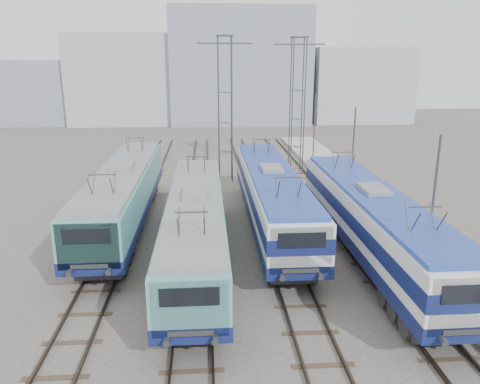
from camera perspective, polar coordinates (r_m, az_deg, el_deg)
name	(u,v)px	position (r m, az deg, el deg)	size (l,w,h in m)	color
ground	(248,309)	(20.36, 0.97, -14.05)	(160.00, 160.00, 0.00)	#514C47
platform	(405,232)	(29.89, 19.48, -4.64)	(4.00, 70.00, 0.30)	#9E9E99
locomotive_far_left	(123,192)	(29.49, -14.02, -0.04)	(2.94, 18.60, 3.50)	#101A4E
locomotive_center_left	(195,224)	(23.59, -5.47, -3.88)	(2.81, 17.75, 3.34)	#101A4E
locomotive_center_right	(272,194)	(28.25, 3.88, -0.20)	(2.92, 18.49, 3.48)	#101A4E
locomotive_far_right	(373,219)	(24.73, 15.88, -3.16)	(2.92, 18.45, 3.47)	#101A4E
catenary_tower_west	(225,103)	(39.76, -1.83, 10.79)	(4.50, 1.20, 12.00)	#3F4247
catenary_tower_east	(297,101)	(42.50, 7.01, 11.01)	(4.50, 1.20, 12.00)	#3F4247
mast_front	(432,211)	(23.06, 22.37, -2.14)	(0.12, 0.12, 7.00)	#3F4247
mast_mid	(352,158)	(33.84, 13.54, 4.08)	(0.12, 0.12, 7.00)	#3F4247
mast_rear	(314,132)	(45.25, 9.03, 7.21)	(0.12, 0.12, 7.00)	#3F4247
building_west	(129,79)	(80.60, -13.33, 13.21)	(18.00, 12.00, 14.00)	#9CA6AE
building_center	(239,67)	(79.78, -0.10, 15.03)	(22.00, 14.00, 18.00)	gray
building_east	(357,85)	(83.70, 14.03, 12.56)	(16.00, 12.00, 12.00)	#9CA6AE
building_far_west	(30,92)	(84.65, -24.19, 11.02)	(14.00, 10.00, 10.00)	gray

